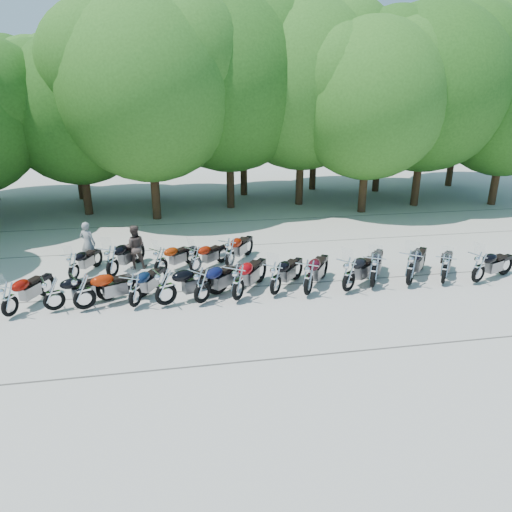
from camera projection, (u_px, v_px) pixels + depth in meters
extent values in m
plane|color=#AAA599|center=(264.00, 306.00, 14.05)|extent=(90.00, 90.00, 0.00)
cylinder|color=#3A2614|center=(86.00, 184.00, 24.25)|extent=(0.44, 0.44, 3.31)
sphere|color=#286319|center=(76.00, 112.00, 23.03)|extent=(7.31, 7.31, 7.31)
cylinder|color=#3A2614|center=(155.00, 181.00, 23.26)|extent=(0.44, 0.44, 3.93)
sphere|color=#357721|center=(148.00, 90.00, 21.80)|extent=(8.70, 8.70, 8.70)
cylinder|color=#3A2614|center=(230.00, 171.00, 25.60)|extent=(0.44, 0.44, 4.13)
sphere|color=#286319|center=(229.00, 84.00, 24.07)|extent=(9.13, 9.13, 9.13)
cylinder|color=#3A2614|center=(300.00, 169.00, 26.37)|extent=(0.44, 0.44, 4.09)
sphere|color=#357721|center=(303.00, 86.00, 24.85)|extent=(9.04, 9.04, 9.04)
cylinder|color=#3A2614|center=(364.00, 179.00, 24.71)|extent=(0.44, 0.44, 3.62)
sphere|color=#357721|center=(370.00, 101.00, 23.37)|extent=(8.00, 8.00, 8.00)
cylinder|color=#3A2614|center=(418.00, 171.00, 26.13)|extent=(0.44, 0.44, 3.98)
sphere|color=#286319|center=(427.00, 89.00, 24.66)|extent=(8.79, 8.79, 8.79)
cylinder|color=#3A2614|center=(496.00, 176.00, 26.43)|extent=(0.44, 0.44, 3.41)
sphere|color=#286319|center=(508.00, 107.00, 25.17)|extent=(7.53, 7.53, 7.53)
cylinder|color=#3A2614|center=(80.00, 170.00, 27.89)|extent=(0.44, 0.44, 3.52)
sphere|color=#357721|center=(71.00, 103.00, 26.58)|extent=(7.78, 7.78, 7.78)
cylinder|color=#3A2614|center=(155.00, 171.00, 28.13)|extent=(0.44, 0.44, 3.42)
sphere|color=#286319|center=(150.00, 106.00, 26.86)|extent=(7.56, 7.56, 7.56)
cylinder|color=#3A2614|center=(244.00, 167.00, 29.04)|extent=(0.44, 0.44, 3.56)
sphere|color=#286319|center=(243.00, 102.00, 27.72)|extent=(7.88, 7.88, 7.88)
cylinder|color=#3A2614|center=(313.00, 161.00, 30.73)|extent=(0.44, 0.44, 3.76)
sphere|color=#286319|center=(316.00, 96.00, 29.33)|extent=(8.31, 8.31, 8.31)
cylinder|color=#3A2614|center=(377.00, 164.00, 30.11)|extent=(0.44, 0.44, 3.63)
sphere|color=#357721|center=(383.00, 100.00, 28.76)|extent=(8.02, 8.02, 8.02)
cylinder|color=#3A2614|center=(452.00, 155.00, 31.80)|extent=(0.44, 0.44, 4.37)
sphere|color=#286319|center=(463.00, 80.00, 30.18)|extent=(9.67, 9.67, 9.67)
imported|color=gray|center=(88.00, 243.00, 17.27)|extent=(0.71, 0.60, 1.66)
imported|color=#4F3E38|center=(135.00, 247.00, 16.84)|extent=(0.84, 0.68, 1.66)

